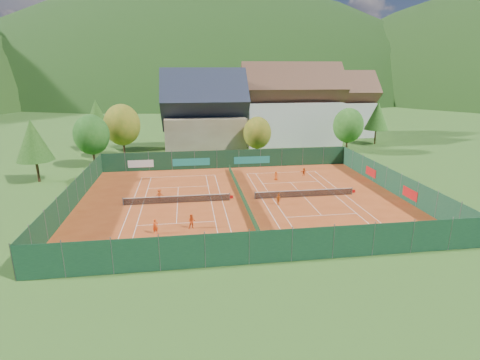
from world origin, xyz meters
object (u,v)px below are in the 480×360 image
at_px(player_left_near, 155,226).
at_px(player_right_near, 278,199).
at_px(ball_hopper, 366,230).
at_px(player_left_mid, 192,221).
at_px(hotel_block_a, 291,109).
at_px(player_left_far, 159,195).
at_px(player_right_far_b, 304,172).
at_px(chalet, 204,118).
at_px(player_right_far_a, 276,176).
at_px(hotel_block_b, 338,108).

xyz_separation_m(player_left_near, player_right_near, (14.00, 6.28, -0.06)).
height_order(ball_hopper, player_right_near, player_right_near).
height_order(player_left_near, player_left_mid, player_left_mid).
height_order(hotel_block_a, player_left_far, hotel_block_a).
bearing_deg(player_left_mid, player_right_far_b, 47.88).
xyz_separation_m(chalet, player_left_near, (-6.98, -38.66, -5.86)).
distance_m(player_left_mid, player_left_far, 9.81).
bearing_deg(chalet, player_left_far, -103.96).
bearing_deg(player_right_far_b, player_right_near, 45.47).
distance_m(chalet, player_left_far, 30.34).
relative_size(player_left_near, player_left_mid, 0.97).
bearing_deg(player_left_far, chalet, -99.80).
bearing_deg(hotel_block_a, chalet, -162.47).
relative_size(hotel_block_a, player_right_near, 15.43).
height_order(ball_hopper, player_right_far_b, player_right_far_b).
bearing_deg(hotel_block_a, player_right_far_a, -109.27).
xyz_separation_m(ball_hopper, player_right_far_b, (0.44, 21.53, 0.07)).
bearing_deg(ball_hopper, hotel_block_a, 83.46).
height_order(player_right_near, player_right_far_b, player_right_near).
distance_m(ball_hopper, player_left_near, 20.74).
relative_size(hotel_block_a, player_left_mid, 13.69).
relative_size(ball_hopper, player_left_far, 0.52).
distance_m(hotel_block_a, player_left_near, 52.09).
distance_m(chalet, player_left_mid, 38.54).
height_order(player_left_near, player_right_near, player_left_near).
height_order(hotel_block_a, hotel_block_b, hotel_block_a).
relative_size(chalet, player_left_far, 10.47).
bearing_deg(ball_hopper, player_left_near, 170.88).
bearing_deg(player_right_far_b, player_left_near, 26.63).
bearing_deg(player_right_far_b, player_left_mid, 30.87).
xyz_separation_m(hotel_block_a, ball_hopper, (-5.50, -47.95, -6.83)).
xyz_separation_m(player_right_near, player_right_far_b, (6.93, 11.97, -0.07)).
xyz_separation_m(chalet, player_left_mid, (-3.38, -37.94, -5.84)).
relative_size(player_left_mid, player_right_far_a, 1.17).
relative_size(player_right_near, player_right_far_b, 1.12).
distance_m(hotel_block_b, ball_hopper, 59.56).
height_order(ball_hopper, player_left_mid, player_left_mid).
bearing_deg(ball_hopper, chalet, 107.84).
height_order(hotel_block_a, player_left_mid, hotel_block_a).
height_order(chalet, hotel_block_b, chalet).
distance_m(chalet, player_right_far_b, 25.44).
height_order(player_left_mid, player_left_far, player_left_mid).
bearing_deg(player_left_mid, hotel_block_b, 57.54).
height_order(hotel_block_a, player_right_far_b, hotel_block_a).
height_order(player_left_near, player_right_far_b, player_left_near).
bearing_deg(hotel_block_b, hotel_block_a, -150.26).
relative_size(hotel_block_b, player_right_far_a, 12.87).
bearing_deg(player_left_near, player_right_far_b, 25.15).
bearing_deg(player_right_far_a, hotel_block_a, -100.53).
xyz_separation_m(ball_hopper, player_right_far_a, (-4.33, 19.82, 0.12)).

